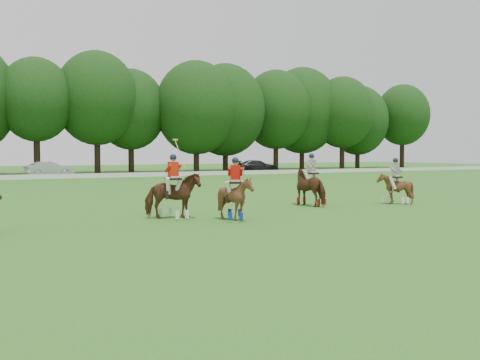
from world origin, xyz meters
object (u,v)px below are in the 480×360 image
polo_red_c (235,198)px  polo_stripe_b (395,188)px  car_mid (49,169)px  polo_red_b (173,195)px  car_right (258,166)px  polo_stripe_a (311,187)px  polo_ball (241,218)px

polo_red_c → polo_stripe_b: bearing=10.6°
car_mid → polo_red_c: (0.56, -39.65, 0.06)m
polo_red_b → polo_red_c: 2.38m
car_mid → polo_stripe_b: (10.19, -37.85, 0.01)m
car_right → polo_red_c: 46.31m
car_mid → polo_stripe_b: bearing=-176.5°
polo_red_c → polo_stripe_a: size_ratio=0.95×
car_mid → polo_red_c: size_ratio=2.04×
polo_stripe_a → car_mid: bearing=99.6°
car_right → polo_ball: 45.83m
polo_red_c → polo_ball: 0.94m
polo_ball → polo_red_b: bearing=151.9°
polo_stripe_a → polo_ball: polo_stripe_a is taller
polo_red_b → polo_red_c: polo_red_b is taller
polo_stripe_a → car_right: bearing=63.4°
polo_stripe_b → polo_stripe_a: bearing=162.5°
car_right → polo_red_b: polo_red_b is taller
polo_stripe_b → polo_ball: polo_stripe_b is taller
polo_red_b → polo_stripe_a: 7.60m
polo_stripe_a → polo_ball: (-5.20, -2.74, -0.85)m
polo_red_b → polo_ball: size_ratio=32.95×
car_right → polo_stripe_b: (-14.29, -37.85, 0.03)m
car_mid → polo_red_c: polo_red_c is taller
car_right → polo_stripe_b: bearing=173.2°
car_mid → polo_red_b: 38.15m
car_right → polo_stripe_b: polo_stripe_b is taller
polo_stripe_a → polo_stripe_b: size_ratio=1.10×
polo_stripe_b → car_right: bearing=69.3°
car_mid → car_right: car_mid is taller
polo_stripe_a → polo_ball: 5.94m
car_mid → polo_red_b: (-1.27, -38.13, 0.11)m
car_mid → polo_red_b: polo_red_b is taller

